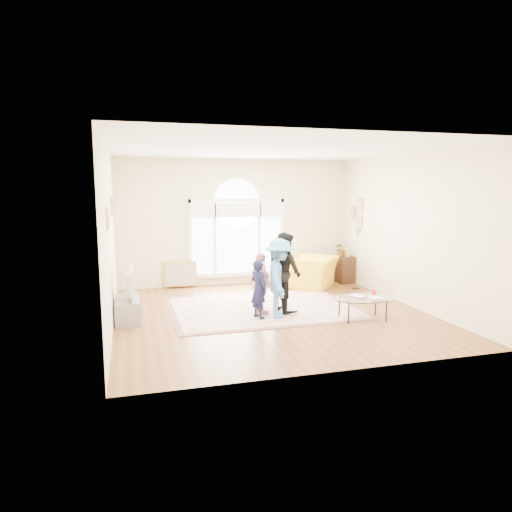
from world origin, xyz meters
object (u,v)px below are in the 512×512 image
object	(u,v)px
coffee_table	(363,299)
armchair	(313,272)
tv_console	(128,309)
television	(127,283)
area_rug	(263,308)

from	to	relation	value
coffee_table	armchair	bearing A→B (deg)	89.33
tv_console	armchair	size ratio (longest dim) A/B	0.84
television	coffee_table	world-z (taller)	television
tv_console	coffee_table	size ratio (longest dim) A/B	0.81
armchair	television	bearing A→B (deg)	-28.74
area_rug	tv_console	distance (m)	2.71
television	armchair	distance (m)	4.81
area_rug	coffee_table	world-z (taller)	coffee_table
area_rug	television	world-z (taller)	television
tv_console	television	size ratio (longest dim) A/B	0.99
area_rug	television	size ratio (longest dim) A/B	3.55
television	armchair	bearing A→B (deg)	21.17
coffee_table	armchair	xyz separation A→B (m)	(0.18, 2.87, -0.01)
area_rug	armchair	world-z (taller)	armchair
area_rug	television	xyz separation A→B (m)	(-2.70, -0.12, 0.70)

